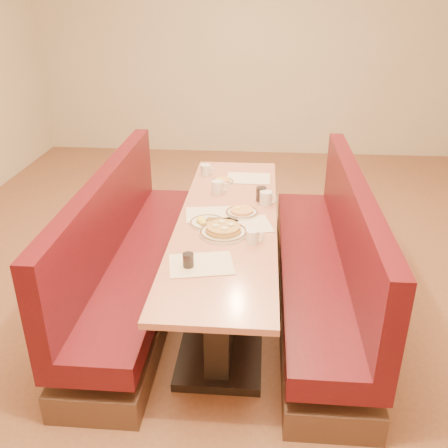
# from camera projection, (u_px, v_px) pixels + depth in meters

# --- Properties ---
(ground) EXTENTS (8.00, 8.00, 0.00)m
(ground) POSITION_uv_depth(u_px,v_px,m) (227.00, 306.00, 3.88)
(ground) COLOR #9E6647
(ground) RESTS_ON ground
(room_envelope) EXTENTS (6.04, 8.04, 2.82)m
(room_envelope) POSITION_uv_depth(u_px,v_px,m) (228.00, 44.00, 3.05)
(room_envelope) COLOR beige
(room_envelope) RESTS_ON ground
(diner_table) EXTENTS (0.70, 2.50, 0.75)m
(diner_table) POSITION_uv_depth(u_px,v_px,m) (227.00, 264.00, 3.72)
(diner_table) COLOR black
(diner_table) RESTS_ON ground
(booth_left) EXTENTS (0.55, 2.50, 1.05)m
(booth_left) POSITION_uv_depth(u_px,v_px,m) (131.00, 262.00, 3.78)
(booth_left) COLOR #4C3326
(booth_left) RESTS_ON ground
(booth_right) EXTENTS (0.55, 2.50, 1.05)m
(booth_right) POSITION_uv_depth(u_px,v_px,m) (326.00, 270.00, 3.67)
(booth_right) COLOR #4C3326
(booth_right) RESTS_ON ground
(placemat_near_left) EXTENTS (0.43, 0.35, 0.00)m
(placemat_near_left) POSITION_uv_depth(u_px,v_px,m) (201.00, 264.00, 2.97)
(placemat_near_left) COLOR #F8E1C2
(placemat_near_left) RESTS_ON diner_table
(placemat_near_right) EXTENTS (0.43, 0.37, 0.00)m
(placemat_near_right) POSITION_uv_depth(u_px,v_px,m) (243.00, 225.00, 3.46)
(placemat_near_right) COLOR #F8E1C2
(placemat_near_right) RESTS_ON diner_table
(placemat_far_left) EXTENTS (0.41, 0.33, 0.00)m
(placemat_far_left) POSITION_uv_depth(u_px,v_px,m) (212.00, 214.00, 3.62)
(placemat_far_left) COLOR #F8E1C2
(placemat_far_left) RESTS_ON diner_table
(placemat_far_right) EXTENTS (0.37, 0.28, 0.00)m
(placemat_far_right) POSITION_uv_depth(u_px,v_px,m) (248.00, 178.00, 4.29)
(placemat_far_right) COLOR #F8E1C2
(placemat_far_right) RESTS_ON diner_table
(pancake_plate) EXTENTS (0.32, 0.32, 0.07)m
(pancake_plate) POSITION_uv_depth(u_px,v_px,m) (223.00, 231.00, 3.33)
(pancake_plate) COLOR silver
(pancake_plate) RESTS_ON diner_table
(eggs_plate) EXTENTS (0.25, 0.25, 0.05)m
(eggs_plate) POSITION_uv_depth(u_px,v_px,m) (207.00, 222.00, 3.47)
(eggs_plate) COLOR silver
(eggs_plate) RESTS_ON diner_table
(extra_plate_mid) EXTENTS (0.24, 0.24, 0.05)m
(extra_plate_mid) POSITION_uv_depth(u_px,v_px,m) (242.00, 212.00, 3.63)
(extra_plate_mid) COLOR silver
(extra_plate_mid) RESTS_ON diner_table
(extra_plate_far) EXTENTS (0.19, 0.19, 0.04)m
(extra_plate_far) POSITION_uv_depth(u_px,v_px,m) (222.00, 181.00, 4.20)
(extra_plate_far) COLOR silver
(extra_plate_far) RESTS_ON diner_table
(coffee_mug_a) EXTENTS (0.12, 0.09, 0.09)m
(coffee_mug_a) POSITION_uv_depth(u_px,v_px,m) (253.00, 236.00, 3.21)
(coffee_mug_a) COLOR silver
(coffee_mug_a) RESTS_ON diner_table
(coffee_mug_b) EXTENTS (0.14, 0.10, 0.10)m
(coffee_mug_b) POSITION_uv_depth(u_px,v_px,m) (218.00, 187.00, 3.97)
(coffee_mug_b) COLOR silver
(coffee_mug_b) RESTS_ON diner_table
(coffee_mug_c) EXTENTS (0.13, 0.09, 0.10)m
(coffee_mug_c) POSITION_uv_depth(u_px,v_px,m) (266.00, 198.00, 3.77)
(coffee_mug_c) COLOR silver
(coffee_mug_c) RESTS_ON diner_table
(coffee_mug_d) EXTENTS (0.12, 0.09, 0.09)m
(coffee_mug_d) POSITION_uv_depth(u_px,v_px,m) (206.00, 170.00, 4.36)
(coffee_mug_d) COLOR silver
(coffee_mug_d) RESTS_ON diner_table
(soda_tumbler_near) EXTENTS (0.07, 0.07, 0.09)m
(soda_tumbler_near) POSITION_uv_depth(u_px,v_px,m) (188.00, 260.00, 2.93)
(soda_tumbler_near) COLOR black
(soda_tumbler_near) RESTS_ON diner_table
(soda_tumbler_mid) EXTENTS (0.08, 0.08, 0.11)m
(soda_tumbler_mid) POSITION_uv_depth(u_px,v_px,m) (261.00, 194.00, 3.84)
(soda_tumbler_mid) COLOR black
(soda_tumbler_mid) RESTS_ON diner_table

